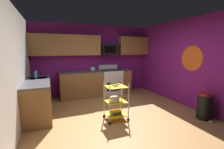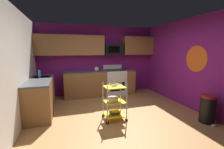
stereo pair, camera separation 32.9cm
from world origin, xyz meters
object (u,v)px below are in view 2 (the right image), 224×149
fruit_bowl (115,85)px  kettle (97,69)px  book_stack (114,112)px  mixing_bowl_large (113,99)px  oven_range (115,82)px  dish_soap_bottle (39,74)px  rolling_cart (115,102)px  microwave (114,50)px  trash_can (208,109)px

fruit_bowl → kettle: size_ratio=1.03×
book_stack → mixing_bowl_large: bearing=180.0°
oven_range → kettle: bearing=-179.7°
fruit_bowl → dish_soap_bottle: size_ratio=1.36×
oven_range → rolling_cart: 2.26m
dish_soap_bottle → oven_range: bearing=18.3°
oven_range → book_stack: oven_range is taller
oven_range → dish_soap_bottle: size_ratio=5.50×
oven_range → microwave: microwave is taller
book_stack → trash_can: trash_can is taller
microwave → book_stack: bearing=-107.6°
fruit_bowl → book_stack: fruit_bowl is taller
fruit_bowl → book_stack: 0.70m
mixing_bowl_large → dish_soap_bottle: size_ratio=1.26×
microwave → rolling_cart: 2.67m
kettle → dish_soap_bottle: (-1.81, -0.83, 0.02)m
fruit_bowl → oven_range: bearing=71.6°
dish_soap_bottle → trash_can: bearing=-28.6°
book_stack → kettle: kettle is taller
kettle → trash_can: size_ratio=0.40×
fruit_bowl → trash_can: (2.04, -0.79, -0.55)m
microwave → rolling_cart: size_ratio=0.77×
rolling_cart → kettle: size_ratio=3.47×
rolling_cart → book_stack: rolling_cart is taller
mixing_bowl_large → fruit_bowl: bearing=0.0°
fruit_bowl → kettle: bearing=89.9°
fruit_bowl → dish_soap_bottle: (-1.80, 1.31, 0.14)m
kettle → trash_can: 3.63m
oven_range → rolling_cart: (-0.71, -2.15, -0.03)m
rolling_cart → mixing_bowl_large: (-0.03, 0.00, 0.07)m
kettle → fruit_bowl: bearing=-90.1°
oven_range → book_stack: bearing=-108.4°
oven_range → fruit_bowl: (-0.71, -2.15, 0.40)m
dish_soap_bottle → rolling_cart: bearing=-36.0°
microwave → dish_soap_bottle: bearing=-159.5°
rolling_cart → dish_soap_bottle: dish_soap_bottle is taller
trash_can → fruit_bowl: bearing=158.9°
dish_soap_bottle → fruit_bowl: bearing=-36.0°
mixing_bowl_large → book_stack: bearing=-0.0°
book_stack → dish_soap_bottle: 2.38m
microwave → mixing_bowl_large: bearing=-108.3°
oven_range → dish_soap_bottle: (-2.52, -0.83, 0.54)m
kettle → dish_soap_bottle: size_ratio=1.32×
trash_can → kettle: bearing=124.8°
fruit_bowl → book_stack: size_ratio=1.05×
microwave → trash_can: 3.59m
rolling_cart → microwave: bearing=72.4°
book_stack → microwave: bearing=72.4°
kettle → dish_soap_bottle: 1.99m
mixing_bowl_large → kettle: (0.04, 2.14, 0.48)m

